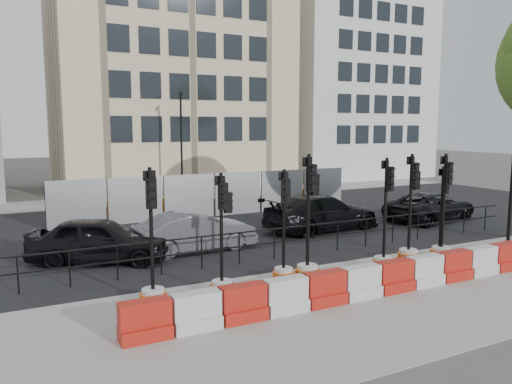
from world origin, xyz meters
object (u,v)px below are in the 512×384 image
traffic_signal_h (440,240)px  traffic_signal_a (153,277)px  traffic_signal_d (308,250)px  car_a (99,240)px  car_c (322,213)px

traffic_signal_h → traffic_signal_a: bearing=178.0°
traffic_signal_d → traffic_signal_h: size_ratio=1.17×
car_a → car_c: (8.69, 0.81, 0.02)m
traffic_signal_d → traffic_signal_h: 4.85m
traffic_signal_h → car_a: bearing=154.0°
traffic_signal_a → traffic_signal_h: (9.11, -0.08, -0.06)m
car_a → traffic_signal_h: bearing=-90.6°
traffic_signal_d → car_c: traffic_signal_d is taller
traffic_signal_d → car_c: 6.48m
traffic_signal_d → car_a: bearing=133.8°
car_a → car_c: 8.73m
traffic_signal_a → traffic_signal_h: 9.11m
traffic_signal_h → car_c: (-0.88, 5.19, 0.12)m
traffic_signal_d → car_c: size_ratio=0.66×
traffic_signal_d → car_a: traffic_signal_d is taller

